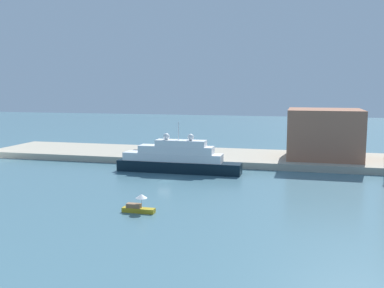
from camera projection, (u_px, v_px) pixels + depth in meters
ground at (164, 181)px, 86.39m from camera, size 400.00×400.00×0.00m
quay_dock at (196, 156)px, 112.34m from camera, size 110.00×22.21×1.56m
large_yacht at (177, 159)px, 94.60m from camera, size 27.34×4.17×10.96m
small_motorboat at (138, 206)px, 64.39m from camera, size 4.94×1.74×2.82m
harbor_building at (324, 134)px, 103.87m from camera, size 16.95×15.56×11.69m
parked_car at (138, 153)px, 108.15m from camera, size 3.91×1.71×1.37m
person_figure at (163, 150)px, 111.92m from camera, size 0.36×0.36×1.82m
mooring_bollard at (172, 157)px, 103.38m from camera, size 0.46×0.46×0.78m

